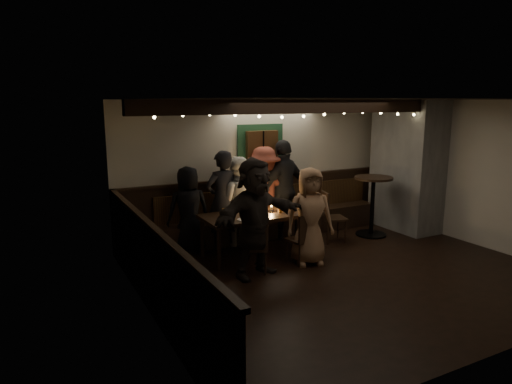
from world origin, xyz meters
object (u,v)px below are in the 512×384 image
high_top (373,199)px  person_f (255,217)px  person_b (222,200)px  person_d (264,194)px  chair_near_right (303,236)px  person_c (237,201)px  dining_table (261,217)px  person_a (189,210)px  person_g (310,216)px  chair_near_left (255,244)px  person_e (284,189)px  chair_end (329,213)px

high_top → person_f: 3.08m
person_b → person_d: bearing=-178.4°
chair_near_right → person_c: (-0.52, 1.39, 0.34)m
person_d → person_f: size_ratio=0.98×
dining_table → person_a: 1.26m
person_b → person_g: person_b is taller
person_c → person_d: size_ratio=0.92×
chair_near_left → person_g: person_g is taller
chair_near_right → person_d: size_ratio=0.47×
person_e → person_d: bearing=-29.5°
person_c → person_f: size_ratio=0.90×
person_d → person_g: (0.01, -1.51, -0.09)m
dining_table → high_top: high_top is taller
person_g → person_a: bearing=152.6°
person_a → person_d: bearing=-172.6°
chair_end → high_top: high_top is taller
chair_near_left → person_c: size_ratio=0.51×
person_f → person_g: person_f is taller
person_d → person_e: bearing=176.0°
dining_table → person_f: (-0.54, -0.79, 0.23)m
person_c → dining_table: bearing=122.7°
person_b → person_c: 0.31m
person_a → person_g: 2.09m
person_g → person_c: bearing=129.4°
chair_end → person_f: (-1.99, -0.85, 0.36)m
person_a → person_g: (1.51, -1.44, 0.03)m
person_e → person_b: bearing=-16.7°
person_b → person_c: (0.30, 0.05, -0.06)m
person_g → chair_near_left: bearing=-163.4°
person_d → person_g: size_ratio=1.12×
dining_table → person_b: 0.80m
person_b → person_d: size_ratio=0.99×
person_f → chair_end: bearing=8.0°
person_d → high_top: bearing=164.3°
chair_near_left → person_e: (1.37, 1.45, 0.47)m
person_a → person_c: (0.90, -0.02, 0.06)m
person_e → person_g: (-0.39, -1.44, -0.15)m
person_f → high_top: bearing=-0.2°
chair_near_left → person_g: size_ratio=0.53×
dining_table → chair_near_left: (-0.51, -0.75, -0.20)m
chair_end → person_c: size_ratio=0.59×
high_top → person_e: 1.74m
person_b → person_d: (0.91, 0.14, 0.00)m
person_f → person_a: bearing=93.7°
person_g → person_f: bearing=-161.0°
person_c → person_e: size_ratio=0.86×
high_top → person_f: person_f is taller
chair_end → person_e: person_e is taller
chair_end → person_f: size_ratio=0.53×
high_top → person_e: person_e is taller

